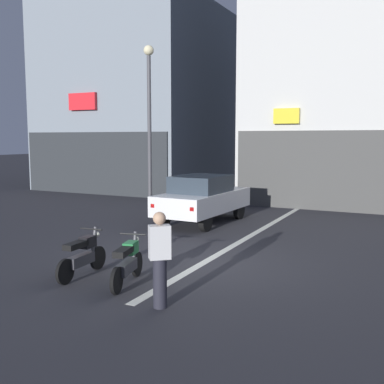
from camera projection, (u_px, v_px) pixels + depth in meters
ground_plane at (202, 263)px, 10.70m from camera, size 120.00×120.00×0.00m
lane_centre_line at (275, 222)px, 16.04m from camera, size 0.20×18.00×0.01m
building_corner_left at (142, 100)px, 27.49m from camera, size 9.11×9.59×10.37m
building_mid_block at (358, 0)px, 21.68m from camera, size 8.40×10.11×18.78m
car_white_crossing_near at (203, 197)px, 15.72m from camera, size 1.98×4.19×1.64m
street_lamp at (149, 113)px, 16.41m from camera, size 0.36×0.36×6.15m
motorcycle_black_row_leftmost at (83, 255)px, 9.67m from camera, size 0.55×1.67×0.98m
motorcycle_green_row_left_mid at (128, 262)px, 9.13m from camera, size 0.59×1.64×0.98m
person_by_motorcycles at (160, 259)px, 7.84m from camera, size 0.42×0.40×1.67m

